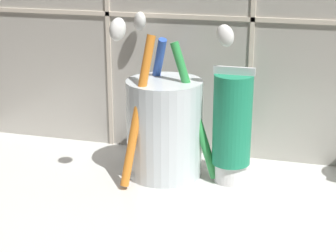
% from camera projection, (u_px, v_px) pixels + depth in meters
% --- Properties ---
extents(sink_counter, '(0.68, 0.32, 0.02)m').
position_uv_depth(sink_counter, '(205.00, 225.00, 0.53)').
color(sink_counter, silver).
rests_on(sink_counter, ground).
extents(toothbrush_cup, '(0.13, 0.14, 0.18)m').
position_uv_depth(toothbrush_cup, '(164.00, 125.00, 0.60)').
color(toothbrush_cup, silver).
rests_on(toothbrush_cup, sink_counter).
extents(toothpaste_tube, '(0.04, 0.04, 0.12)m').
position_uv_depth(toothpaste_tube, '(232.00, 127.00, 0.58)').
color(toothpaste_tube, white).
rests_on(toothpaste_tube, sink_counter).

